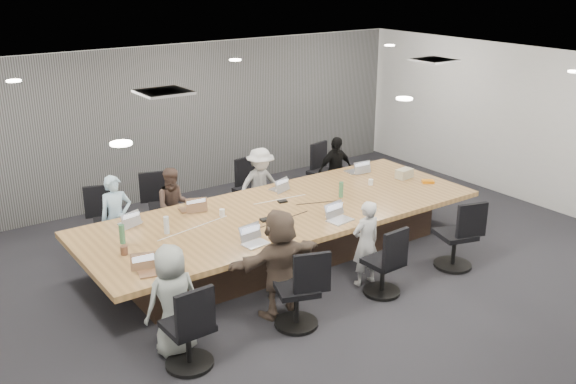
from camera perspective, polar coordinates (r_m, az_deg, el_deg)
floor at (r=9.33m, az=1.42°, el=-6.77°), size 10.00×8.00×0.00m
ceiling at (r=8.46m, az=1.58°, el=10.47°), size 10.00×8.00×0.00m
wall_back at (r=12.13m, az=-9.86°, el=6.26°), size 10.00×0.00×2.80m
wall_front at (r=6.30m, az=23.87°, el=-8.06°), size 10.00×0.00×2.80m
wall_right at (r=12.33m, az=20.63°, el=5.51°), size 0.00×8.00×2.80m
curtain at (r=12.06m, az=-9.70°, el=6.19°), size 9.80×0.04×2.80m
conference_table at (r=9.53m, az=-0.35°, el=-3.51°), size 6.00×2.20×0.74m
chair_0 at (r=10.10m, az=-15.59°, el=-2.94°), size 0.66×0.66×0.79m
chair_1 at (r=10.39m, az=-10.83°, el=-1.63°), size 0.76×0.76×0.88m
chair_2 at (r=11.09m, az=-3.42°, el=-0.20°), size 0.61×0.61×0.78m
chair_3 at (r=11.96m, az=3.15°, el=1.37°), size 0.66×0.66×0.81m
chair_4 at (r=7.13m, az=-8.89°, el=-12.23°), size 0.58×0.58×0.83m
chair_5 at (r=7.76m, az=0.75°, el=-9.13°), size 0.72×0.72×0.83m
chair_6 at (r=8.57m, az=8.43°, el=-6.63°), size 0.54×0.54×0.77m
chair_7 at (r=9.49m, az=14.61°, el=-4.13°), size 0.71×0.71×0.85m
person_0 at (r=9.70m, az=-15.01°, el=-2.24°), size 0.49×0.34×1.28m
laptop_0 at (r=9.18m, az=-13.85°, el=-2.69°), size 0.33×0.26×0.02m
person_1 at (r=10.03m, az=-10.06°, el=-1.28°), size 0.70×0.60×1.24m
laptop_1 at (r=9.52m, az=-8.68°, el=-1.52°), size 0.35×0.27×0.02m
person_2 at (r=10.73m, az=-2.46°, el=0.57°), size 0.86×0.52×1.29m
laptop_2 at (r=10.26m, az=-0.81°, el=0.29°), size 0.33×0.26×0.02m
person_3 at (r=11.63m, az=4.23°, el=1.94°), size 0.74×0.33×1.24m
laptop_3 at (r=11.19m, az=6.02°, el=1.86°), size 0.35×0.25×0.02m
person_4 at (r=7.28m, az=-10.24°, el=-9.42°), size 0.66×0.45×1.30m
laptop_4 at (r=7.69m, az=-12.05°, el=-7.07°), size 0.33×0.26×0.02m
person_5 at (r=7.88m, az=-0.74°, el=-6.34°), size 1.30×0.43×1.39m
laptop_5 at (r=8.28m, az=-2.89°, el=-4.64°), size 0.35×0.26×0.02m
person_6 at (r=8.71m, az=6.93°, el=-4.53°), size 0.45×0.31×1.20m
laptop_6 at (r=9.03m, az=4.65°, el=-2.53°), size 0.38×0.29×0.02m
bottle_green_left at (r=8.53m, az=-14.53°, el=-3.65°), size 0.08×0.08×0.26m
bottle_green_right at (r=9.91m, az=4.74°, el=0.21°), size 0.08×0.08×0.24m
bottle_clear at (r=8.71m, az=-10.76°, el=-2.91°), size 0.08×0.08×0.24m
cup_white_far at (r=9.22m, az=-5.88°, el=-1.82°), size 0.08×0.08×0.10m
cup_white_near at (r=10.53m, az=7.37°, el=0.88°), size 0.08×0.08×0.10m
mug_brown at (r=8.23m, az=-14.35°, el=-5.04°), size 0.10×0.10×0.11m
mic_left at (r=9.02m, az=-1.96°, el=-2.46°), size 0.17×0.12×0.03m
mic_right at (r=9.70m, az=-0.49°, el=-0.83°), size 0.15×0.12×0.03m
stapler at (r=8.92m, az=-0.40°, el=-2.62°), size 0.15×0.08×0.06m
canvas_bag at (r=10.96m, az=10.29°, el=1.63°), size 0.31×0.22×0.16m
snack_packet at (r=10.81m, az=12.34°, el=0.92°), size 0.23×0.21×0.04m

